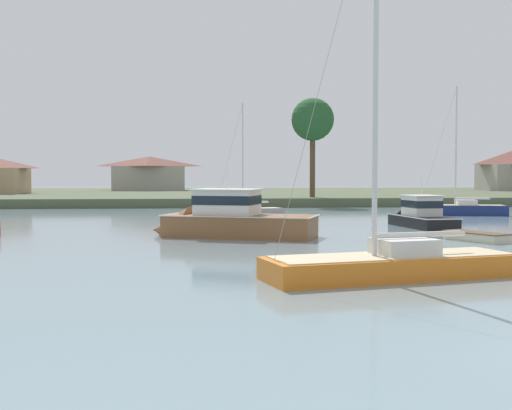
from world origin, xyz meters
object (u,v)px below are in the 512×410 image
Objects in this scene: dinghy_cream at (476,238)px; cruiser_wood at (223,226)px; sailboat_navy at (462,212)px; sailboat_grey at (248,214)px; mooring_buoy_green at (473,210)px; sailboat_orange at (393,269)px; cruiser_black at (418,219)px.

cruiser_wood reaches higher than dinghy_cream.
sailboat_grey is at bearing -178.12° from sailboat_navy.
sailboat_grey is 25.39× the size of mooring_buoy_green.
sailboat_grey reaches higher than dinghy_cream.
cruiser_wood is at bearing 109.34° from sailboat_orange.
cruiser_wood is at bearing -99.18° from sailboat_grey.
mooring_buoy_green is (4.36, 7.62, -0.19)m from sailboat_navy.
cruiser_black is at bearing -122.98° from mooring_buoy_green.
sailboat_navy reaches higher than cruiser_wood.
sailboat_orange reaches higher than cruiser_wood.
cruiser_wood is 0.85× the size of sailboat_navy.
sailboat_navy is at bearing 63.35° from sailboat_orange.
dinghy_cream is 31.65m from mooring_buoy_green.
cruiser_wood is 0.71× the size of sailboat_orange.
sailboat_orange is at bearing -125.38° from dinghy_cream.
sailboat_navy is 8.78m from mooring_buoy_green.
dinghy_cream is at bearing -91.02° from cruiser_black.
dinghy_cream is 0.38× the size of cruiser_wood.
sailboat_grey is 0.99× the size of cruiser_wood.
dinghy_cream is 0.33× the size of sailboat_navy.
cruiser_black is at bearing 88.98° from dinghy_cream.
sailboat_grey reaches higher than cruiser_black.
sailboat_grey is 17.32m from cruiser_wood.
sailboat_orange is at bearing -85.49° from sailboat_grey.
sailboat_navy reaches higher than cruiser_black.
cruiser_wood is 16.03m from sailboat_orange.
dinghy_cream is 0.27× the size of sailboat_orange.
sailboat_grey reaches higher than cruiser_wood.
sailboat_navy is (8.34, 21.37, 0.09)m from dinghy_cream.
cruiser_black is at bearing -45.55° from sailboat_grey.
cruiser_wood is at bearing -140.88° from sailboat_navy.
sailboat_grey is 32.32m from sailboat_orange.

